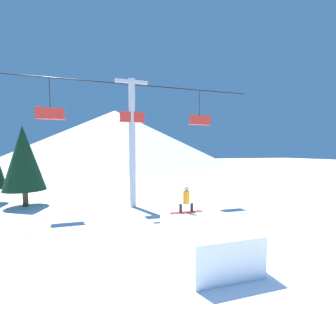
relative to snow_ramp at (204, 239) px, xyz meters
The scene contains 6 objects.
ground_plane 1.29m from the snow_ramp, 32.87° to the right, with size 220.00×220.00×0.00m, color white.
mountain_ridge 68.66m from the snow_ramp, 89.25° to the left, with size 73.36×73.36×17.53m.
snow_ramp is the anchor object (origin of this frame).
snowboarder 1.97m from the snow_ramp, 98.32° to the left, with size 1.57×0.30×1.23m.
chairlift 10.31m from the snow_ramp, 100.32° to the left, with size 19.39×0.48×9.58m.
pine_tree_near 15.26m from the snow_ramp, 129.75° to the left, with size 3.01×3.01×6.23m.
Camera 1 is at (-4.86, -7.46, 4.26)m, focal length 24.00 mm.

